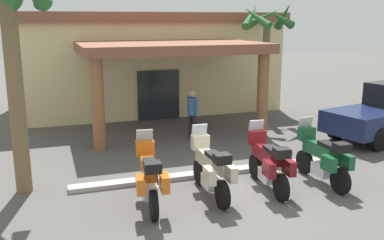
{
  "coord_description": "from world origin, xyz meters",
  "views": [
    {
      "loc": [
        -4.4,
        -9.31,
        4.21
      ],
      "look_at": [
        -0.33,
        2.93,
        1.2
      ],
      "focal_mm": 40.7,
      "sensor_mm": 36.0,
      "label": 1
    }
  ],
  "objects_px": {
    "motorcycle_maroon": "(269,163)",
    "palm_tree_roadside": "(11,35)",
    "motorcycle_orange": "(149,177)",
    "pedestrian": "(192,111)",
    "motorcycle_cream": "(211,169)",
    "motorcycle_green": "(323,158)",
    "motel_building": "(144,60)",
    "palm_tree_near_portico": "(266,32)"
  },
  "relations": [
    {
      "from": "motorcycle_maroon",
      "to": "palm_tree_roadside",
      "type": "distance_m",
      "value": 6.86
    },
    {
      "from": "motorcycle_orange",
      "to": "pedestrian",
      "type": "bearing_deg",
      "value": -21.9
    },
    {
      "from": "motorcycle_orange",
      "to": "motorcycle_cream",
      "type": "relative_size",
      "value": 1.0
    },
    {
      "from": "motorcycle_maroon",
      "to": "motorcycle_green",
      "type": "relative_size",
      "value": 1.0
    },
    {
      "from": "motorcycle_maroon",
      "to": "pedestrian",
      "type": "height_order",
      "value": "pedestrian"
    },
    {
      "from": "motel_building",
      "to": "motorcycle_green",
      "type": "height_order",
      "value": "motel_building"
    },
    {
      "from": "motorcycle_cream",
      "to": "motel_building",
      "type": "bearing_deg",
      "value": -4.1
    },
    {
      "from": "pedestrian",
      "to": "motorcycle_green",
      "type": "bearing_deg",
      "value": 87.54
    },
    {
      "from": "motel_building",
      "to": "motorcycle_cream",
      "type": "relative_size",
      "value": 5.55
    },
    {
      "from": "motorcycle_cream",
      "to": "motorcycle_green",
      "type": "height_order",
      "value": "same"
    },
    {
      "from": "motorcycle_orange",
      "to": "motorcycle_green",
      "type": "height_order",
      "value": "same"
    },
    {
      "from": "motel_building",
      "to": "motorcycle_green",
      "type": "xyz_separation_m",
      "value": [
        2.23,
        -11.24,
        -1.59
      ]
    },
    {
      "from": "motorcycle_cream",
      "to": "motorcycle_green",
      "type": "distance_m",
      "value": 3.06
    },
    {
      "from": "motorcycle_cream",
      "to": "palm_tree_near_portico",
      "type": "xyz_separation_m",
      "value": [
        5.19,
        7.24,
        2.96
      ]
    },
    {
      "from": "motorcycle_green",
      "to": "pedestrian",
      "type": "bearing_deg",
      "value": 18.44
    },
    {
      "from": "motorcycle_orange",
      "to": "palm_tree_near_portico",
      "type": "xyz_separation_m",
      "value": [
        6.72,
        7.32,
        2.96
      ]
    },
    {
      "from": "palm_tree_roadside",
      "to": "motorcycle_cream",
      "type": "bearing_deg",
      "value": -22.07
    },
    {
      "from": "motorcycle_orange",
      "to": "palm_tree_near_portico",
      "type": "bearing_deg",
      "value": -36.41
    },
    {
      "from": "motorcycle_green",
      "to": "palm_tree_roadside",
      "type": "xyz_separation_m",
      "value": [
        -7.36,
        1.86,
        3.15
      ]
    },
    {
      "from": "palm_tree_roadside",
      "to": "motel_building",
      "type": "bearing_deg",
      "value": 61.31
    },
    {
      "from": "motorcycle_cream",
      "to": "palm_tree_roadside",
      "type": "distance_m",
      "value": 5.61
    },
    {
      "from": "motel_building",
      "to": "motorcycle_cream",
      "type": "xyz_separation_m",
      "value": [
        -0.83,
        -11.11,
        -1.59
      ]
    },
    {
      "from": "palm_tree_near_portico",
      "to": "pedestrian",
      "type": "bearing_deg",
      "value": -151.57
    },
    {
      "from": "motorcycle_green",
      "to": "palm_tree_near_portico",
      "type": "relative_size",
      "value": 0.45
    },
    {
      "from": "motorcycle_orange",
      "to": "motorcycle_maroon",
      "type": "xyz_separation_m",
      "value": [
        3.06,
        0.04,
        0.0
      ]
    },
    {
      "from": "motorcycle_cream",
      "to": "palm_tree_near_portico",
      "type": "relative_size",
      "value": 0.45
    },
    {
      "from": "motorcycle_maroon",
      "to": "motorcycle_green",
      "type": "height_order",
      "value": "same"
    },
    {
      "from": "motorcycle_maroon",
      "to": "palm_tree_near_portico",
      "type": "xyz_separation_m",
      "value": [
        3.66,
        7.28,
        2.96
      ]
    },
    {
      "from": "palm_tree_roadside",
      "to": "pedestrian",
      "type": "bearing_deg",
      "value": 31.25
    },
    {
      "from": "motorcycle_cream",
      "to": "motorcycle_green",
      "type": "relative_size",
      "value": 1.0
    },
    {
      "from": "motorcycle_maroon",
      "to": "pedestrian",
      "type": "distance_m",
      "value": 5.15
    },
    {
      "from": "motorcycle_orange",
      "to": "motorcycle_maroon",
      "type": "height_order",
      "value": "same"
    },
    {
      "from": "motel_building",
      "to": "motorcycle_cream",
      "type": "height_order",
      "value": "motel_building"
    },
    {
      "from": "pedestrian",
      "to": "palm_tree_near_portico",
      "type": "distance_m",
      "value": 5.22
    },
    {
      "from": "motorcycle_orange",
      "to": "pedestrian",
      "type": "height_order",
      "value": "pedestrian"
    },
    {
      "from": "pedestrian",
      "to": "palm_tree_roadside",
      "type": "xyz_separation_m",
      "value": [
        -5.52,
        -3.35,
        2.83
      ]
    },
    {
      "from": "motorcycle_maroon",
      "to": "palm_tree_roadside",
      "type": "height_order",
      "value": "palm_tree_roadside"
    },
    {
      "from": "motorcycle_green",
      "to": "motorcycle_cream",
      "type": "bearing_deg",
      "value": 86.81
    },
    {
      "from": "palm_tree_roadside",
      "to": "palm_tree_near_portico",
      "type": "xyz_separation_m",
      "value": [
        9.49,
        5.5,
        -0.19
      ]
    },
    {
      "from": "pedestrian",
      "to": "palm_tree_near_portico",
      "type": "xyz_separation_m",
      "value": [
        3.97,
        2.15,
        2.64
      ]
    },
    {
      "from": "motorcycle_orange",
      "to": "pedestrian",
      "type": "relative_size",
      "value": 1.26
    },
    {
      "from": "motel_building",
      "to": "motorcycle_maroon",
      "type": "xyz_separation_m",
      "value": [
        0.7,
        -11.15,
        -1.59
      ]
    }
  ]
}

